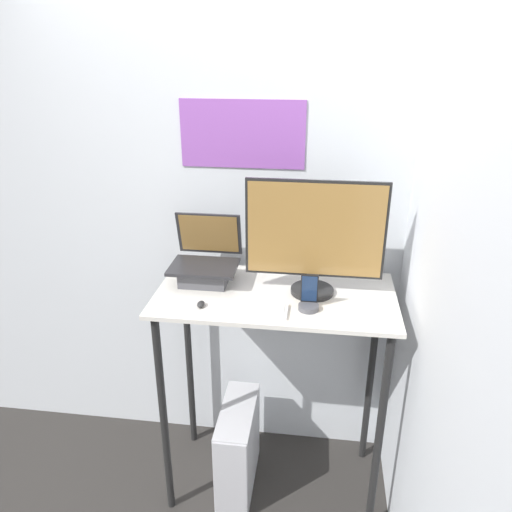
{
  "coord_description": "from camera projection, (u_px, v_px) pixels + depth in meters",
  "views": [
    {
      "loc": [
        0.18,
        -1.74,
        2.2
      ],
      "look_at": [
        -0.09,
        0.28,
        1.32
      ],
      "focal_mm": 35.0,
      "sensor_mm": 36.0,
      "label": 1
    }
  ],
  "objects": [
    {
      "name": "wall_back",
      "position": [
        283.0,
        233.0,
        2.55
      ],
      "size": [
        6.0,
        0.06,
        2.6
      ],
      "color": "silver",
      "rests_on": "ground_plane"
    },
    {
      "name": "wall_side_right",
      "position": [
        435.0,
        302.0,
        1.88
      ],
      "size": [
        0.05,
        6.0,
        2.6
      ],
      "color": "silver",
      "rests_on": "ground_plane"
    },
    {
      "name": "desk",
      "position": [
        275.0,
        330.0,
        2.36
      ],
      "size": [
        1.09,
        0.57,
        1.14
      ],
      "color": "beige",
      "rests_on": "ground_plane"
    },
    {
      "name": "laptop",
      "position": [
        205.0,
        266.0,
        2.36
      ],
      "size": [
        0.31,
        0.28,
        0.31
      ],
      "color": "#4C4C51",
      "rests_on": "desk"
    },
    {
      "name": "monitor",
      "position": [
        315.0,
        239.0,
        2.18
      ],
      "size": [
        0.61,
        0.2,
        0.53
      ],
      "color": "black",
      "rests_on": "desk"
    },
    {
      "name": "keyboard",
      "position": [
        248.0,
        309.0,
        2.13
      ],
      "size": [
        0.34,
        0.13,
        0.02
      ],
      "color": "white",
      "rests_on": "desk"
    },
    {
      "name": "mouse",
      "position": [
        201.0,
        304.0,
        2.16
      ],
      "size": [
        0.03,
        0.05,
        0.02
      ],
      "color": "#262626",
      "rests_on": "desk"
    },
    {
      "name": "cell_phone",
      "position": [
        309.0,
        301.0,
        2.13
      ],
      "size": [
        0.09,
        0.09,
        0.16
      ],
      "color": "#4C4C51",
      "rests_on": "desk"
    },
    {
      "name": "computer_tower",
      "position": [
        238.0,
        447.0,
        2.62
      ],
      "size": [
        0.17,
        0.46,
        0.48
      ],
      "color": "silver",
      "rests_on": "ground_plane"
    }
  ]
}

